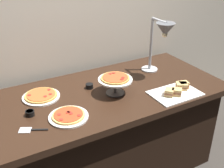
% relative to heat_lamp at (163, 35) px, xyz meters
% --- Properties ---
extents(back_wall, '(4.40, 0.04, 2.40)m').
position_rel_heat_lamp_xyz_m(back_wall, '(-0.55, 0.47, 0.09)').
color(back_wall, beige).
rests_on(back_wall, ground_plane).
extents(buffet_table, '(1.90, 0.84, 0.76)m').
position_rel_heat_lamp_xyz_m(buffet_table, '(-0.55, -0.03, -0.73)').
color(buffet_table, black).
rests_on(buffet_table, ground_plane).
extents(heat_lamp, '(0.15, 0.31, 0.46)m').
position_rel_heat_lamp_xyz_m(heat_lamp, '(0.00, 0.00, 0.00)').
color(heat_lamp, '#B7BABF').
rests_on(heat_lamp, buffet_table).
extents(pizza_plate_front, '(0.27, 0.27, 0.03)m').
position_rel_heat_lamp_xyz_m(pizza_plate_front, '(-0.96, 0.12, -0.34)').
color(pizza_plate_front, white).
rests_on(pizza_plate_front, buffet_table).
extents(pizza_plate_center, '(0.25, 0.25, 0.03)m').
position_rel_heat_lamp_xyz_m(pizza_plate_center, '(-0.88, -0.22, -0.34)').
color(pizza_plate_center, white).
rests_on(pizza_plate_center, buffet_table).
extents(pizza_plate_raised_stand, '(0.25, 0.25, 0.14)m').
position_rel_heat_lamp_xyz_m(pizza_plate_raised_stand, '(-0.47, -0.08, -0.25)').
color(pizza_plate_raised_stand, '#595B60').
rests_on(pizza_plate_raised_stand, buffet_table).
extents(sandwich_platter, '(0.36, 0.25, 0.06)m').
position_rel_heat_lamp_xyz_m(sandwich_platter, '(-0.07, -0.30, -0.33)').
color(sandwich_platter, white).
rests_on(sandwich_platter, buffet_table).
extents(sauce_cup_near, '(0.06, 0.06, 0.03)m').
position_rel_heat_lamp_xyz_m(sauce_cup_near, '(-1.09, -0.07, -0.33)').
color(sauce_cup_near, black).
rests_on(sauce_cup_near, buffet_table).
extents(sauce_cup_far, '(0.06, 0.06, 0.04)m').
position_rel_heat_lamp_xyz_m(sauce_cup_far, '(-0.60, 0.08, -0.33)').
color(sauce_cup_far, black).
rests_on(sauce_cup_far, buffet_table).
extents(serving_spatula, '(0.17, 0.11, 0.01)m').
position_rel_heat_lamp_xyz_m(serving_spatula, '(-1.12, -0.24, -0.35)').
color(serving_spatula, '#B7BABF').
rests_on(serving_spatula, buffet_table).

